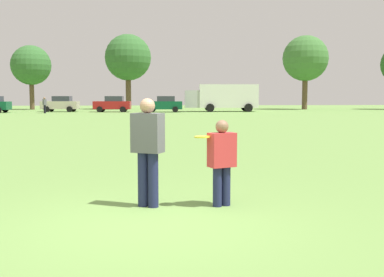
{
  "coord_description": "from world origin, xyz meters",
  "views": [
    {
      "loc": [
        -0.04,
        -6.74,
        1.87
      ],
      "look_at": [
        0.78,
        1.87,
        1.07
      ],
      "focal_mm": 43.36,
      "sensor_mm": 36.0,
      "label": 1
    }
  ],
  "objects_px": {
    "frisbee": "(202,137)",
    "parked_car_mid_right": "(113,104)",
    "traffic_cone": "(226,150)",
    "bystander_sideline_watcher": "(45,104)",
    "box_truck": "(223,97)",
    "parked_car_center": "(61,104)",
    "player_defender": "(222,158)",
    "parked_car_near_right": "(164,104)",
    "player_thrower": "(148,146)"
  },
  "relations": [
    {
      "from": "player_thrower",
      "to": "frisbee",
      "type": "distance_m",
      "value": 0.93
    },
    {
      "from": "player_defender",
      "to": "bystander_sideline_watcher",
      "type": "distance_m",
      "value": 44.6
    },
    {
      "from": "parked_car_mid_right",
      "to": "box_truck",
      "type": "xyz_separation_m",
      "value": [
        12.81,
        -0.04,
        0.83
      ]
    },
    {
      "from": "parked_car_mid_right",
      "to": "parked_car_near_right",
      "type": "relative_size",
      "value": 1.0
    },
    {
      "from": "parked_car_near_right",
      "to": "box_truck",
      "type": "xyz_separation_m",
      "value": [
        6.9,
        0.88,
        0.83
      ]
    },
    {
      "from": "player_defender",
      "to": "parked_car_mid_right",
      "type": "bearing_deg",
      "value": 96.49
    },
    {
      "from": "frisbee",
      "to": "parked_car_mid_right",
      "type": "bearing_deg",
      "value": 96.08
    },
    {
      "from": "bystander_sideline_watcher",
      "to": "traffic_cone",
      "type": "bearing_deg",
      "value": -70.03
    },
    {
      "from": "parked_car_mid_right",
      "to": "parked_car_center",
      "type": "bearing_deg",
      "value": 169.87
    },
    {
      "from": "player_defender",
      "to": "parked_car_mid_right",
      "type": "distance_m",
      "value": 46.72
    },
    {
      "from": "player_thrower",
      "to": "parked_car_center",
      "type": "xyz_separation_m",
      "value": [
        -10.13,
        47.44,
        -0.11
      ]
    },
    {
      "from": "bystander_sideline_watcher",
      "to": "player_thrower",
      "type": "bearing_deg",
      "value": -75.66
    },
    {
      "from": "player_thrower",
      "to": "box_truck",
      "type": "distance_m",
      "value": 47.14
    },
    {
      "from": "player_thrower",
      "to": "player_defender",
      "type": "height_order",
      "value": "player_thrower"
    },
    {
      "from": "frisbee",
      "to": "parked_car_mid_right",
      "type": "height_order",
      "value": "parked_car_mid_right"
    },
    {
      "from": "parked_car_near_right",
      "to": "box_truck",
      "type": "distance_m",
      "value": 7.01
    },
    {
      "from": "parked_car_mid_right",
      "to": "bystander_sideline_watcher",
      "type": "bearing_deg",
      "value": -152.98
    },
    {
      "from": "traffic_cone",
      "to": "parked_car_near_right",
      "type": "bearing_deg",
      "value": 90.74
    },
    {
      "from": "parked_car_mid_right",
      "to": "bystander_sideline_watcher",
      "type": "height_order",
      "value": "parked_car_mid_right"
    },
    {
      "from": "player_thrower",
      "to": "traffic_cone",
      "type": "bearing_deg",
      "value": 68.89
    },
    {
      "from": "player_defender",
      "to": "parked_car_near_right",
      "type": "relative_size",
      "value": 0.34
    },
    {
      "from": "player_defender",
      "to": "frisbee",
      "type": "xyz_separation_m",
      "value": [
        -0.34,
        -0.05,
        0.37
      ]
    },
    {
      "from": "parked_car_center",
      "to": "bystander_sideline_watcher",
      "type": "distance_m",
      "value": 4.68
    },
    {
      "from": "player_defender",
      "to": "box_truck",
      "type": "bearing_deg",
      "value": 80.78
    },
    {
      "from": "player_thrower",
      "to": "parked_car_mid_right",
      "type": "distance_m",
      "value": 46.53
    },
    {
      "from": "player_thrower",
      "to": "frisbee",
      "type": "bearing_deg",
      "value": -7.26
    },
    {
      "from": "parked_car_center",
      "to": "box_truck",
      "type": "xyz_separation_m",
      "value": [
        18.9,
        -1.12,
        0.83
      ]
    },
    {
      "from": "box_truck",
      "to": "bystander_sideline_watcher",
      "type": "bearing_deg",
      "value": -169.98
    },
    {
      "from": "parked_car_mid_right",
      "to": "parked_car_near_right",
      "type": "bearing_deg",
      "value": -8.79
    },
    {
      "from": "parked_car_center",
      "to": "bystander_sideline_watcher",
      "type": "bearing_deg",
      "value": -100.1
    },
    {
      "from": "parked_car_near_right",
      "to": "parked_car_mid_right",
      "type": "bearing_deg",
      "value": 171.21
    },
    {
      "from": "parked_car_center",
      "to": "bystander_sideline_watcher",
      "type": "relative_size",
      "value": 2.51
    },
    {
      "from": "player_defender",
      "to": "traffic_cone",
      "type": "xyz_separation_m",
      "value": [
        1.13,
        6.22,
        -0.59
      ]
    },
    {
      "from": "parked_car_mid_right",
      "to": "parked_car_near_right",
      "type": "xyz_separation_m",
      "value": [
        5.91,
        -0.91,
        0.0
      ]
    },
    {
      "from": "parked_car_center",
      "to": "box_truck",
      "type": "distance_m",
      "value": 18.95
    },
    {
      "from": "player_thrower",
      "to": "frisbee",
      "type": "relative_size",
      "value": 6.74
    },
    {
      "from": "frisbee",
      "to": "parked_car_center",
      "type": "bearing_deg",
      "value": 103.06
    },
    {
      "from": "box_truck",
      "to": "traffic_cone",
      "type": "bearing_deg",
      "value": -99.05
    },
    {
      "from": "traffic_cone",
      "to": "parked_car_center",
      "type": "height_order",
      "value": "parked_car_center"
    },
    {
      "from": "traffic_cone",
      "to": "bystander_sideline_watcher",
      "type": "relative_size",
      "value": 0.28
    },
    {
      "from": "player_defender",
      "to": "parked_car_center",
      "type": "bearing_deg",
      "value": 103.46
    },
    {
      "from": "player_thrower",
      "to": "parked_car_near_right",
      "type": "xyz_separation_m",
      "value": [
        1.87,
        45.44,
        -0.11
      ]
    },
    {
      "from": "traffic_cone",
      "to": "parked_car_center",
      "type": "distance_m",
      "value": 43.14
    },
    {
      "from": "player_defender",
      "to": "box_truck",
      "type": "distance_m",
      "value": 47.0
    },
    {
      "from": "frisbee",
      "to": "bystander_sideline_watcher",
      "type": "height_order",
      "value": "bystander_sideline_watcher"
    },
    {
      "from": "parked_car_center",
      "to": "box_truck",
      "type": "bearing_deg",
      "value": -3.41
    },
    {
      "from": "traffic_cone",
      "to": "parked_car_mid_right",
      "type": "height_order",
      "value": "parked_car_mid_right"
    },
    {
      "from": "frisbee",
      "to": "box_truck",
      "type": "height_order",
      "value": "box_truck"
    },
    {
      "from": "frisbee",
      "to": "bystander_sideline_watcher",
      "type": "bearing_deg",
      "value": 105.43
    },
    {
      "from": "parked_car_near_right",
      "to": "bystander_sideline_watcher",
      "type": "relative_size",
      "value": 2.51
    }
  ]
}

